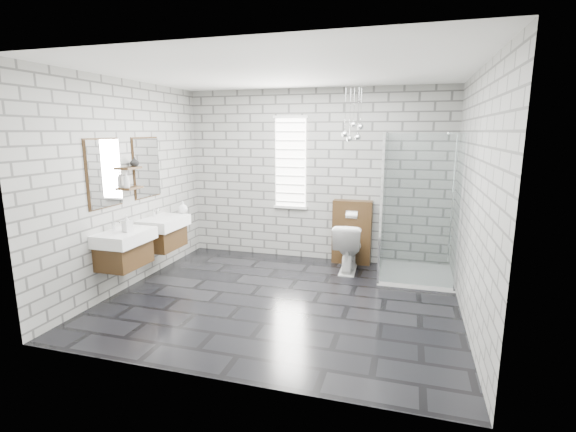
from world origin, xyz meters
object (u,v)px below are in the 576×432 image
at_px(vanity_right, 161,224).
at_px(toilet, 348,247).
at_px(vanity_left, 122,238).
at_px(shower_enclosure, 410,244).
at_px(cistern_panel, 352,232).

distance_m(vanity_right, toilet, 2.73).
distance_m(vanity_left, shower_enclosure, 3.80).
xyz_separation_m(vanity_right, toilet, (2.53, 0.93, -0.39)).
relative_size(cistern_panel, shower_enclosure, 0.49).
distance_m(vanity_right, shower_enclosure, 3.51).
bearing_deg(vanity_right, shower_enclosure, 13.33).
bearing_deg(vanity_right, toilet, 20.23).
bearing_deg(shower_enclosure, toilet, 171.82).
bearing_deg(cistern_panel, shower_enclosure, -30.56).
relative_size(vanity_right, shower_enclosure, 0.77).
xyz_separation_m(vanity_left, toilet, (2.53, 1.79, -0.39)).
bearing_deg(toilet, vanity_left, 33.01).
distance_m(vanity_left, vanity_right, 0.85).
relative_size(cistern_panel, toilet, 1.38).
xyz_separation_m(cistern_panel, toilet, (0.00, -0.39, -0.14)).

